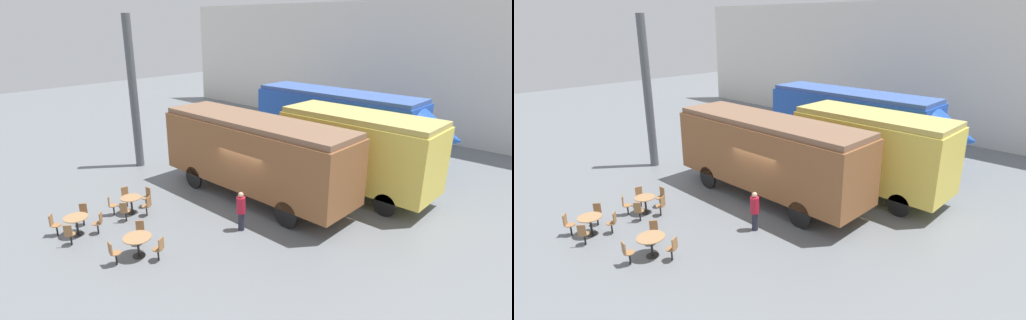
{
  "view_description": "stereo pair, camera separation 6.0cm",
  "coord_description": "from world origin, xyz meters",
  "views": [
    {
      "loc": [
        11.12,
        -11.52,
        7.58
      ],
      "look_at": [
        -0.73,
        1.0,
        1.6
      ],
      "focal_mm": 28.0,
      "sensor_mm": 36.0,
      "label": 1
    },
    {
      "loc": [
        11.16,
        -11.48,
        7.58
      ],
      "look_at": [
        -0.73,
        1.0,
        1.6
      ],
      "focal_mm": 28.0,
      "sensor_mm": 36.0,
      "label": 2
    }
  ],
  "objects": [
    {
      "name": "cafe_chair_1",
      "position": [
        -0.01,
        -6.53,
        0.51
      ],
      "size": [
        0.36,
        0.37,
        0.87
      ],
      "rotation": [
        0.0,
        0.0,
        7.74
      ],
      "color": "black",
      "rests_on": "ground_plane"
    },
    {
      "name": "streamlined_locomotive",
      "position": [
        -0.39,
        8.39,
        2.29
      ],
      "size": [
        11.97,
        2.73,
        3.81
      ],
      "color": "blue",
      "rests_on": "ground_plane"
    },
    {
      "name": "backdrop_wall",
      "position": [
        0.0,
        15.46,
        4.5
      ],
      "size": [
        44.0,
        0.15,
        9.0
      ],
      "color": "silver",
      "rests_on": "ground_plane"
    },
    {
      "name": "ground_plane",
      "position": [
        0.0,
        0.0,
        0.0
      ],
      "size": [
        80.0,
        80.0,
        0.0
      ],
      "primitive_type": "plane",
      "color": "slate"
    },
    {
      "name": "passenger_coach_vintage",
      "position": [
        2.64,
        4.16,
        2.18
      ],
      "size": [
        7.07,
        2.71,
        3.78
      ],
      "color": "#E0C64C",
      "rests_on": "ground_plane"
    },
    {
      "name": "support_pillar",
      "position": [
        -8.0,
        -0.73,
        4.0
      ],
      "size": [
        0.44,
        0.44,
        8.0
      ],
      "color": "#4C5156",
      "rests_on": "ground_plane"
    },
    {
      "name": "cafe_chair_3",
      "position": [
        -3.09,
        -3.34,
        0.51
      ],
      "size": [
        0.36,
        0.37,
        0.87
      ],
      "rotation": [
        0.0,
        0.0,
        4.8
      ],
      "color": "black",
      "rests_on": "ground_plane"
    },
    {
      "name": "cafe_chair_2",
      "position": [
        0.86,
        -5.35,
        0.51
      ],
      "size": [
        0.4,
        0.38,
        0.87
      ],
      "rotation": [
        0.0,
        0.0,
        9.84
      ],
      "color": "black",
      "rests_on": "ground_plane"
    },
    {
      "name": "cafe_chair_11",
      "position": [
        -3.48,
        -5.96,
        0.51
      ],
      "size": [
        0.41,
        0.4,
        0.87
      ],
      "rotation": [
        0.0,
        0.0,
        11.86
      ],
      "color": "black",
      "rests_on": "ground_plane"
    },
    {
      "name": "cafe_table_near",
      "position": [
        0.09,
        -5.69,
        0.6
      ],
      "size": [
        0.96,
        0.96,
        0.74
      ],
      "color": "black",
      "rests_on": "ground_plane"
    },
    {
      "name": "cafe_chair_9",
      "position": [
        -2.25,
        -7.01,
        0.51
      ],
      "size": [
        0.41,
        0.4,
        0.87
      ],
      "rotation": [
        0.0,
        0.0,
        8.72
      ],
      "color": "black",
      "rests_on": "ground_plane"
    },
    {
      "name": "cafe_chair_8",
      "position": [
        -3.39,
        -7.1,
        0.51
      ],
      "size": [
        0.4,
        0.41,
        0.87
      ],
      "rotation": [
        0.0,
        0.0,
        7.15
      ],
      "color": "black",
      "rests_on": "ground_plane"
    },
    {
      "name": "passenger_coach_wooden",
      "position": [
        -0.4,
        0.58,
        2.16
      ],
      "size": [
        9.47,
        2.64,
        3.66
      ],
      "color": "brown",
      "rests_on": "ground_plane"
    },
    {
      "name": "cafe_chair_5",
      "position": [
        -3.42,
        -4.81,
        0.51
      ],
      "size": [
        0.39,
        0.4,
        0.87
      ],
      "rotation": [
        0.0,
        0.0,
        7.32
      ],
      "color": "black",
      "rests_on": "ground_plane"
    },
    {
      "name": "cafe_table_mid",
      "position": [
        -3.02,
        -4.13,
        0.55
      ],
      "size": [
        0.84,
        0.84,
        0.71
      ],
      "color": "black",
      "rests_on": "ground_plane"
    },
    {
      "name": "cafe_chair_6",
      "position": [
        -2.49,
        -4.73,
        0.51
      ],
      "size": [
        0.4,
        0.41,
        0.87
      ],
      "rotation": [
        0.0,
        0.0,
        8.57
      ],
      "color": "black",
      "rests_on": "ground_plane"
    },
    {
      "name": "cafe_chair_10",
      "position": [
        -2.34,
        -5.87,
        0.51
      ],
      "size": [
        0.4,
        0.41,
        0.87
      ],
      "rotation": [
        0.0,
        0.0,
        10.29
      ],
      "color": "black",
      "rests_on": "ground_plane"
    },
    {
      "name": "cafe_chair_4",
      "position": [
        -3.79,
        -3.96,
        0.51
      ],
      "size": [
        0.38,
        0.36,
        0.87
      ],
      "rotation": [
        0.0,
        0.0,
        6.06
      ],
      "color": "black",
      "rests_on": "ground_plane"
    },
    {
      "name": "cafe_chair_7",
      "position": [
        -2.29,
        -3.82,
        0.51
      ],
      "size": [
        0.4,
        0.38,
        0.87
      ],
      "rotation": [
        0.0,
        0.0,
        9.83
      ],
      "color": "black",
      "rests_on": "ground_plane"
    },
    {
      "name": "visitor_person",
      "position": [
        1.33,
        -2.0,
        0.85
      ],
      "size": [
        0.34,
        0.34,
        1.58
      ],
      "color": "#262633",
      "rests_on": "ground_plane"
    },
    {
      "name": "cafe_table_far",
      "position": [
        -2.87,
        -6.48,
        0.58
      ],
      "size": [
        0.88,
        0.88,
        0.73
      ],
      "color": "black",
      "rests_on": "ground_plane"
    },
    {
      "name": "cafe_chair_0",
      "position": [
        -0.6,
        -5.19,
        0.51
      ],
      "size": [
        0.4,
        0.4,
        0.87
      ],
      "rotation": [
        0.0,
        0.0,
        5.65
      ],
      "color": "black",
      "rests_on": "ground_plane"
    }
  ]
}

